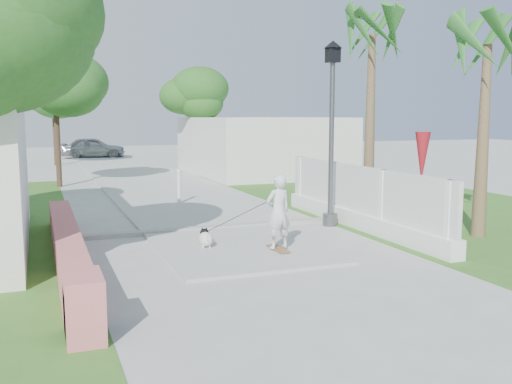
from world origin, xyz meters
name	(u,v)px	position (x,y,z in m)	size (l,w,h in m)	color
ground	(334,311)	(0.00, 0.00, 0.00)	(90.00, 90.00, 0.00)	#B7B7B2
path_strip	(125,173)	(0.00, 20.00, 0.03)	(3.20, 36.00, 0.06)	#B7B7B2
curb	(211,228)	(0.00, 6.00, 0.05)	(6.50, 0.25, 0.10)	#999993
grass_right	(408,202)	(7.00, 8.00, 0.01)	(8.00, 20.00, 0.01)	#3B6C22
pink_wall	(69,252)	(-3.30, 3.55, 0.31)	(0.45, 8.20, 0.80)	#C36465
lattice_fence	(359,206)	(3.40, 5.00, 0.54)	(0.35, 7.00, 1.50)	white
building_right	(261,146)	(6.00, 18.00, 1.30)	(6.00, 8.00, 2.60)	silver
street_lamp	(332,126)	(2.90, 5.50, 2.43)	(0.44, 0.44, 4.44)	#59595E
bollard	(179,186)	(0.20, 10.00, 0.58)	(0.14, 0.14, 1.09)	white
patio_umbrella	(422,158)	(4.80, 4.50, 1.69)	(0.36, 0.36, 2.30)	#59595E
tree_path_left	(56,85)	(-2.98, 15.98, 3.82)	(3.40, 3.40, 5.23)	#4C3826
tree_path_right	(191,98)	(3.22, 19.98, 3.49)	(3.00, 3.00, 4.79)	#4C3826
tree_path_far	(53,94)	(-2.78, 25.98, 3.82)	(3.20, 3.20, 5.17)	#4C3826
palm_far	(372,46)	(4.60, 6.50, 4.48)	(1.80, 1.80, 5.30)	brown
palm_near	(487,56)	(5.40, 3.20, 3.95)	(1.80, 1.80, 4.70)	brown
skateboarder	(247,216)	(0.08, 3.75, 0.71)	(1.55, 1.37, 1.55)	#96623C
dog	(206,238)	(-0.65, 4.18, 0.23)	(0.34, 0.61, 0.42)	silver
parked_car	(93,148)	(-0.39, 30.83, 0.67)	(1.57, 3.91, 1.33)	#9FA2A7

